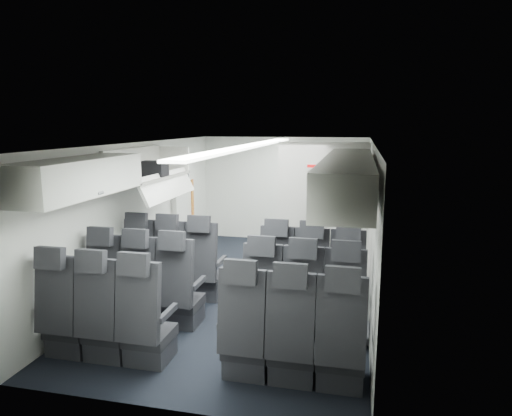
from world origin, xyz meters
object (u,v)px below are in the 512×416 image
at_px(boarding_door, 184,204).
at_px(flight_attendant, 294,212).
at_px(seat_row_mid, 221,298).
at_px(galley_unit, 329,199).
at_px(seat_row_front, 241,274).
at_px(carry_on_bag, 153,169).
at_px(seat_row_rear, 194,332).

distance_m(boarding_door, flight_attendant, 2.07).
relative_size(seat_row_mid, galley_unit, 1.75).
height_order(seat_row_mid, boarding_door, boarding_door).
distance_m(galley_unit, flight_attendant, 1.24).
bearing_deg(seat_row_front, galley_unit, 73.72).
bearing_deg(boarding_door, carry_on_bag, -81.04).
bearing_deg(seat_row_mid, flight_attendant, 82.00).
xyz_separation_m(seat_row_rear, flight_attendant, (0.43, 3.93, 0.48)).
height_order(seat_row_mid, seat_row_rear, same).
distance_m(seat_row_rear, boarding_door, 4.25).
xyz_separation_m(seat_row_front, galley_unit, (0.95, 3.25, 0.55)).
height_order(seat_row_rear, galley_unit, galley_unit).
bearing_deg(galley_unit, boarding_door, -155.72).
xyz_separation_m(seat_row_mid, galley_unit, (0.95, 4.15, 0.55)).
bearing_deg(flight_attendant, seat_row_mid, -179.36).
bearing_deg(carry_on_bag, galley_unit, 52.93).
xyz_separation_m(seat_row_mid, carry_on_bag, (-1.35, 1.16, 1.38)).
distance_m(seat_row_front, galley_unit, 3.43).
xyz_separation_m(seat_row_front, seat_row_rear, (0.00, -1.80, 0.00)).
distance_m(seat_row_mid, boarding_door, 3.45).
bearing_deg(seat_row_mid, boarding_door, 118.77).
relative_size(boarding_door, carry_on_bag, 5.03).
bearing_deg(boarding_door, seat_row_mid, -61.23).
bearing_deg(boarding_door, flight_attendant, 1.29).
bearing_deg(boarding_door, seat_row_rear, -67.13).
relative_size(seat_row_front, boarding_door, 1.79).
bearing_deg(galley_unit, carry_on_bag, -127.54).
xyz_separation_m(seat_row_rear, carry_on_bag, (-1.35, 2.06, 1.38)).
xyz_separation_m(seat_row_front, seat_row_mid, (0.00, -0.90, 0.00)).
bearing_deg(boarding_door, seat_row_front, -51.84).
bearing_deg(seat_row_front, carry_on_bag, 169.13).
height_order(boarding_door, flight_attendant, boarding_door).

